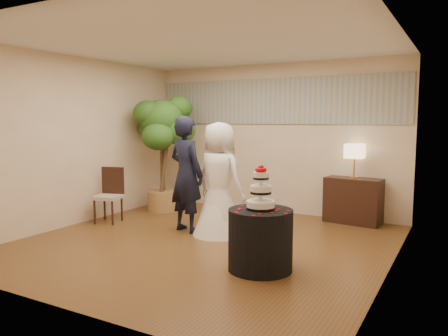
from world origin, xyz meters
The scene contains 15 objects.
floor centered at (0.00, 0.00, 0.00)m, with size 5.00×5.00×0.00m, color brown.
ceiling centered at (0.00, 0.00, 2.80)m, with size 5.00×5.00×0.00m, color white.
wall_back centered at (0.00, 2.50, 1.40)m, with size 5.00×0.06×2.80m, color beige.
wall_front centered at (0.00, -2.50, 1.40)m, with size 5.00×0.06×2.80m, color beige.
wall_left centered at (-2.50, 0.00, 1.40)m, with size 0.06×5.00×2.80m, color beige.
wall_right centered at (2.50, 0.00, 1.40)m, with size 0.06×5.00×2.80m, color beige.
mural_border centered at (0.00, 2.48, 2.10)m, with size 4.90×0.02×0.85m, color #9B9D94.
groom centered at (-0.60, 0.44, 0.91)m, with size 0.66×0.44×1.82m, color black.
bride centered at (-0.05, 0.51, 0.86)m, with size 0.84×0.83×1.73m, color white.
cake_table centered at (1.16, -0.63, 0.36)m, with size 0.76×0.76×0.72m, color black.
wedding_cake centered at (1.16, -0.63, 0.99)m, with size 0.33×0.33×0.52m, color white, non-canonical shape.
console centered at (1.58, 2.27, 0.39)m, with size 0.93×0.41×0.77m, color black.
table_lamp centered at (1.58, 2.27, 1.06)m, with size 0.30×0.30×0.58m, color beige, non-canonical shape.
ficus_tree centered at (-1.88, 1.53, 1.13)m, with size 1.07×1.07×2.26m, color #2D5B1C, non-canonical shape.
side_chair centered at (-2.11, 0.28, 0.47)m, with size 0.43×0.45×0.94m, color black, non-canonical shape.
Camera 1 is at (3.21, -5.20, 1.77)m, focal length 35.00 mm.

